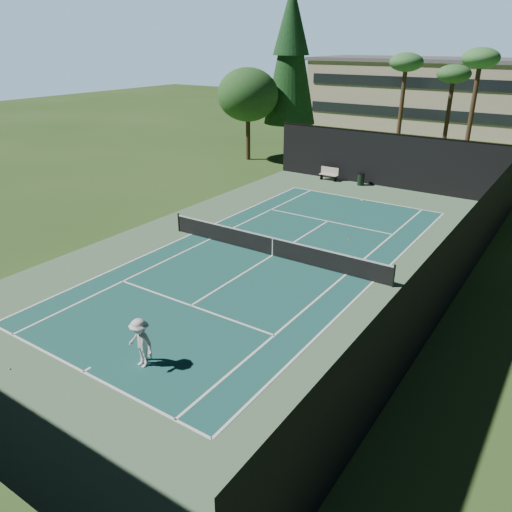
% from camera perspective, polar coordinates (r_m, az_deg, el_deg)
% --- Properties ---
extents(ground, '(160.00, 160.00, 0.00)m').
position_cam_1_polar(ground, '(25.75, 1.88, 0.04)').
color(ground, '#2A491B').
rests_on(ground, ground).
extents(apron_slab, '(18.00, 32.00, 0.01)m').
position_cam_1_polar(apron_slab, '(25.75, 1.88, 0.05)').
color(apron_slab, '#4E704F').
rests_on(apron_slab, ground).
extents(court_surface, '(10.97, 23.77, 0.01)m').
position_cam_1_polar(court_surface, '(25.75, 1.88, 0.06)').
color(court_surface, '#19504A').
rests_on(court_surface, ground).
extents(court_lines, '(11.07, 23.87, 0.01)m').
position_cam_1_polar(court_lines, '(25.74, 1.88, 0.08)').
color(court_lines, white).
rests_on(court_lines, ground).
extents(tennis_net, '(12.90, 0.10, 1.10)m').
position_cam_1_polar(tennis_net, '(25.54, 1.90, 1.19)').
color(tennis_net, black).
rests_on(tennis_net, ground).
extents(fence, '(18.04, 32.05, 4.03)m').
position_cam_1_polar(fence, '(25.08, 2.02, 4.30)').
color(fence, black).
rests_on(fence, ground).
extents(player, '(1.24, 0.80, 1.81)m').
position_cam_1_polar(player, '(17.37, -13.07, -9.67)').
color(player, silver).
rests_on(player, ground).
extents(tennis_ball_a, '(0.06, 0.06, 0.06)m').
position_cam_1_polar(tennis_ball_a, '(19.14, -26.31, -11.48)').
color(tennis_ball_a, '#B5D12F').
rests_on(tennis_ball_a, ground).
extents(tennis_ball_b, '(0.07, 0.07, 0.07)m').
position_cam_1_polar(tennis_ball_b, '(30.16, -2.19, 3.67)').
color(tennis_ball_b, '#BED22F').
rests_on(tennis_ball_b, ground).
extents(tennis_ball_c, '(0.07, 0.07, 0.07)m').
position_cam_1_polar(tennis_ball_c, '(28.27, 10.51, 1.90)').
color(tennis_ball_c, '#CCE133').
rests_on(tennis_ball_c, ground).
extents(tennis_ball_d, '(0.06, 0.06, 0.06)m').
position_cam_1_polar(tennis_ball_d, '(30.02, -2.95, 3.56)').
color(tennis_ball_d, '#CADD32').
rests_on(tennis_ball_d, ground).
extents(park_bench, '(1.50, 0.45, 1.02)m').
position_cam_1_polar(park_bench, '(40.41, 8.35, 9.33)').
color(park_bench, '#BEB59E').
rests_on(park_bench, ground).
extents(trash_bin, '(0.56, 0.56, 0.95)m').
position_cam_1_polar(trash_bin, '(39.37, 11.90, 8.60)').
color(trash_bin, black).
rests_on(trash_bin, ground).
extents(pine_tree, '(4.80, 4.80, 15.00)m').
position_cam_1_polar(pine_tree, '(48.69, 4.04, 22.58)').
color(pine_tree, '#4D3621').
rests_on(pine_tree, ground).
extents(palm_a, '(2.80, 2.80, 9.32)m').
position_cam_1_polar(palm_a, '(46.44, 16.75, 20.01)').
color(palm_a, '#4C3520').
rests_on(palm_a, ground).
extents(palm_b, '(2.80, 2.80, 8.42)m').
position_cam_1_polar(palm_b, '(47.45, 21.64, 18.44)').
color(palm_b, '#472D1E').
rests_on(palm_b, ground).
extents(palm_c, '(2.80, 2.80, 9.77)m').
position_cam_1_polar(palm_c, '(43.93, 24.22, 19.42)').
color(palm_c, '#48311F').
rests_on(palm_c, ground).
extents(decid_tree_c, '(5.44, 5.44, 8.09)m').
position_cam_1_polar(decid_tree_c, '(46.59, -0.94, 17.93)').
color(decid_tree_c, '#48361F').
rests_on(decid_tree_c, ground).
extents(campus_building, '(40.50, 12.50, 8.30)m').
position_cam_1_polar(campus_building, '(67.49, 24.16, 16.38)').
color(campus_building, '#B7A88E').
rests_on(campus_building, ground).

